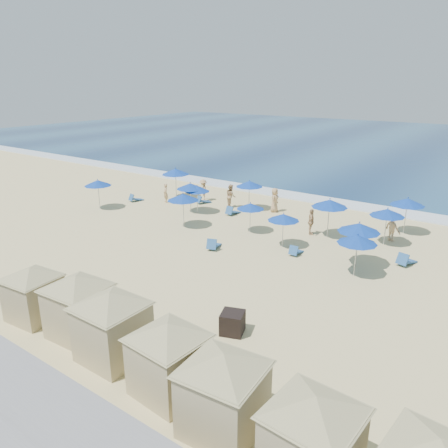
% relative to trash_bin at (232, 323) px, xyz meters
% --- Properties ---
extents(ground, '(160.00, 160.00, 0.00)m').
position_rel_trash_bin_xyz_m(ground, '(-4.77, 5.54, -0.44)').
color(ground, beige).
rests_on(ground, ground).
extents(ocean, '(160.00, 80.00, 0.06)m').
position_rel_trash_bin_xyz_m(ocean, '(-4.77, 60.54, -0.41)').
color(ocean, navy).
rests_on(ocean, ground).
extents(surf_line, '(160.00, 2.50, 0.08)m').
position_rel_trash_bin_xyz_m(surf_line, '(-4.77, 21.04, -0.40)').
color(surf_line, white).
rests_on(surf_line, ground).
extents(trash_bin, '(1.14, 1.14, 0.89)m').
position_rel_trash_bin_xyz_m(trash_bin, '(0.00, 0.00, 0.00)').
color(trash_bin, black).
rests_on(trash_bin, ground).
extents(cabana_0, '(4.06, 4.06, 2.56)m').
position_rel_trash_bin_xyz_m(cabana_0, '(-7.43, -3.94, 1.02)').
color(cabana_0, tan).
rests_on(cabana_0, ground).
extents(cabana_1, '(4.47, 4.47, 2.81)m').
position_rel_trash_bin_xyz_m(cabana_1, '(-4.81, -3.60, 1.16)').
color(cabana_1, tan).
rests_on(cabana_1, ground).
extents(cabana_2, '(4.60, 4.60, 2.88)m').
position_rel_trash_bin_xyz_m(cabana_2, '(-2.55, -3.87, 1.21)').
color(cabana_2, tan).
rests_on(cabana_2, ground).
extents(cabana_3, '(4.39, 4.39, 2.76)m').
position_rel_trash_bin_xyz_m(cabana_3, '(0.35, -4.04, 1.14)').
color(cabana_3, tan).
rests_on(cabana_3, ground).
extents(cabana_4, '(4.48, 4.48, 2.82)m').
position_rel_trash_bin_xyz_m(cabana_4, '(2.70, -4.35, 1.17)').
color(cabana_4, tan).
rests_on(cabana_4, ground).
extents(cabana_5, '(4.43, 4.43, 2.79)m').
position_rel_trash_bin_xyz_m(cabana_5, '(5.45, -4.41, 1.15)').
color(cabana_5, tan).
rests_on(cabana_5, ground).
extents(umbrella_0, '(2.33, 2.33, 2.65)m').
position_rel_trash_bin_xyz_m(umbrella_0, '(-16.02, 14.58, 1.85)').
color(umbrella_0, '#A5A8AD').
rests_on(umbrella_0, ground).
extents(umbrella_1, '(2.10, 2.10, 2.39)m').
position_rel_trash_bin_xyz_m(umbrella_1, '(-18.69, 8.55, 1.63)').
color(umbrella_1, '#A5A8AD').
rests_on(umbrella_1, ground).
extents(umbrella_2, '(2.08, 2.08, 2.37)m').
position_rel_trash_bin_xyz_m(umbrella_2, '(-12.22, 11.99, 1.61)').
color(umbrella_2, '#A5A8AD').
rests_on(umbrella_2, ground).
extents(umbrella_3, '(2.15, 2.15, 2.45)m').
position_rel_trash_bin_xyz_m(umbrella_3, '(-10.33, 8.99, 1.68)').
color(umbrella_3, '#A5A8AD').
rests_on(umbrella_3, ground).
extents(umbrella_4, '(1.92, 1.92, 2.18)m').
position_rel_trash_bin_xyz_m(umbrella_4, '(-11.69, 12.14, 1.45)').
color(umbrella_4, '#A5A8AD').
rests_on(umbrella_4, ground).
extents(umbrella_5, '(1.82, 1.82, 2.07)m').
position_rel_trash_bin_xyz_m(umbrella_5, '(-6.04, 10.74, 1.35)').
color(umbrella_5, '#A5A8AD').
rests_on(umbrella_5, ground).
extents(umbrella_6, '(1.91, 1.91, 2.17)m').
position_rel_trash_bin_xyz_m(umbrella_6, '(-2.97, 9.59, 1.44)').
color(umbrella_6, '#A5A8AD').
rests_on(umbrella_6, ground).
extents(umbrella_7, '(2.29, 2.29, 2.60)m').
position_rel_trash_bin_xyz_m(umbrella_7, '(-1.46, 12.83, 1.81)').
color(umbrella_7, '#A5A8AD').
rests_on(umbrella_7, ground).
extents(umbrella_8, '(2.25, 2.25, 2.56)m').
position_rel_trash_bin_xyz_m(umbrella_8, '(1.67, 9.36, 1.77)').
color(umbrella_8, '#A5A8AD').
rests_on(umbrella_8, ground).
extents(umbrella_9, '(2.18, 2.18, 2.48)m').
position_rel_trash_bin_xyz_m(umbrella_9, '(2.35, 16.49, 1.71)').
color(umbrella_9, '#A5A8AD').
rests_on(umbrella_9, ground).
extents(umbrella_10, '(2.09, 2.09, 2.37)m').
position_rel_trash_bin_xyz_m(umbrella_10, '(1.92, 13.62, 1.61)').
color(umbrella_10, '#A5A8AD').
rests_on(umbrella_10, ground).
extents(umbrella_11, '(2.03, 2.03, 2.31)m').
position_rel_trash_bin_xyz_m(umbrella_11, '(2.04, 8.11, 1.56)').
color(umbrella_11, '#A5A8AD').
rests_on(umbrella_11, ground).
extents(umbrella_12, '(2.09, 2.09, 2.38)m').
position_rel_trash_bin_xyz_m(umbrella_12, '(-8.99, 15.22, 1.62)').
color(umbrella_12, '#A5A8AD').
rests_on(umbrella_12, ground).
extents(beach_chair_0, '(0.81, 1.31, 0.67)m').
position_rel_trash_bin_xyz_m(beach_chair_0, '(-18.08, 11.69, -0.21)').
color(beach_chair_0, '#295996').
rests_on(beach_chair_0, ground).
extents(beach_chair_1, '(0.96, 1.36, 0.69)m').
position_rel_trash_bin_xyz_m(beach_chair_1, '(-13.07, 14.49, -0.21)').
color(beach_chair_1, '#295996').
rests_on(beach_chair_1, ground).
extents(beach_chair_2, '(0.62, 1.32, 0.72)m').
position_rel_trash_bin_xyz_m(beach_chair_2, '(-9.30, 13.32, -0.20)').
color(beach_chair_2, '#295996').
rests_on(beach_chair_2, ground).
extents(beach_chair_3, '(1.01, 1.45, 0.73)m').
position_rel_trash_bin_xyz_m(beach_chair_3, '(-6.18, 6.88, -0.19)').
color(beach_chair_3, '#295996').
rests_on(beach_chair_3, ground).
extents(beach_chair_4, '(0.57, 1.17, 0.63)m').
position_rel_trash_bin_xyz_m(beach_chair_4, '(-1.75, 8.92, -0.22)').
color(beach_chair_4, '#295996').
rests_on(beach_chair_4, ground).
extents(beach_chair_5, '(0.94, 1.48, 0.75)m').
position_rel_trash_bin_xyz_m(beach_chair_5, '(3.82, 11.13, -0.18)').
color(beach_chair_5, '#295996').
rests_on(beach_chair_5, ground).
extents(beachgoer_0, '(0.68, 0.62, 1.57)m').
position_rel_trash_bin_xyz_m(beachgoer_0, '(-15.74, 12.97, 0.34)').
color(beachgoer_0, tan).
rests_on(beachgoer_0, ground).
extents(beachgoer_1, '(1.14, 1.13, 1.86)m').
position_rel_trash_bin_xyz_m(beachgoer_1, '(-10.53, 14.93, 0.49)').
color(beachgoer_1, tan).
rests_on(beachgoer_1, ground).
extents(beachgoer_2, '(0.83, 1.09, 1.72)m').
position_rel_trash_bin_xyz_m(beachgoer_2, '(-2.56, 12.68, 0.42)').
color(beachgoer_2, tan).
rests_on(beachgoer_2, ground).
extents(beachgoer_3, '(1.34, 1.14, 1.80)m').
position_rel_trash_bin_xyz_m(beachgoer_3, '(2.11, 14.58, 0.45)').
color(beachgoer_3, tan).
rests_on(beachgoer_3, ground).
extents(beachgoer_4, '(0.75, 1.01, 1.87)m').
position_rel_trash_bin_xyz_m(beachgoer_4, '(-7.08, 15.84, 0.49)').
color(beachgoer_4, tan).
rests_on(beachgoer_4, ground).
extents(beachgoer_5, '(1.30, 1.33, 1.83)m').
position_rel_trash_bin_xyz_m(beachgoer_5, '(-13.52, 15.18, 0.47)').
color(beachgoer_5, tan).
rests_on(beachgoer_5, ground).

